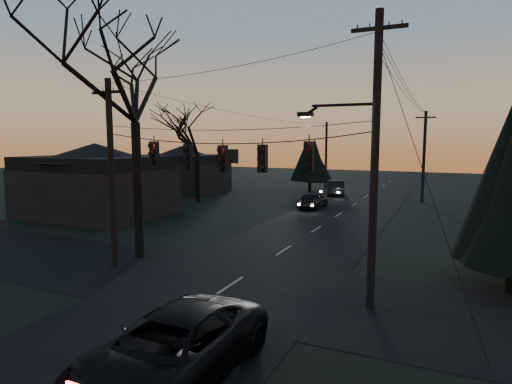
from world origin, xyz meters
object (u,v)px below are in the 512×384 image
at_px(utility_pole_far_r, 422,202).
at_px(sedan_oncoming_b, 336,188).
at_px(utility_pole_left, 115,267).
at_px(utility_pole_right, 370,308).
at_px(utility_pole_far_l, 325,188).
at_px(sedan_oncoming_a, 313,200).
at_px(bare_tree_left, 133,65).
at_px(suv_near, 171,350).

bearing_deg(utility_pole_far_r, sedan_oncoming_b, 168.13).
bearing_deg(utility_pole_far_r, utility_pole_left, -112.33).
height_order(utility_pole_right, utility_pole_far_l, utility_pole_right).
distance_m(utility_pole_left, utility_pole_far_r, 30.27).
bearing_deg(utility_pole_far_r, sedan_oncoming_a, -137.44).
bearing_deg(utility_pole_far_r, utility_pole_right, -90.00).
distance_m(utility_pole_far_r, utility_pole_far_l, 14.01).
distance_m(utility_pole_left, utility_pole_far_l, 36.00).
relative_size(utility_pole_right, bare_tree_left, 0.75).
relative_size(utility_pole_left, bare_tree_left, 0.64).
relative_size(utility_pole_far_l, sedan_oncoming_b, 1.64).
relative_size(utility_pole_left, sedan_oncoming_a, 2.00).
height_order(utility_pole_right, sedan_oncoming_b, utility_pole_right).
bearing_deg(sedan_oncoming_a, bare_tree_left, 81.67).
height_order(utility_pole_far_l, sedan_oncoming_b, utility_pole_far_l).
bearing_deg(sedan_oncoming_a, suv_near, 101.95).
bearing_deg(utility_pole_right, utility_pole_far_l, 107.72).
distance_m(utility_pole_right, suv_near, 7.63).
bearing_deg(utility_pole_far_l, bare_tree_left, -90.28).
bearing_deg(utility_pole_far_r, utility_pole_far_l, 145.18).
bearing_deg(utility_pole_right, bare_tree_left, 170.72).
xyz_separation_m(utility_pole_right, suv_near, (-3.54, -6.71, 0.82)).
bearing_deg(sedan_oncoming_a, utility_pole_left, 83.07).
xyz_separation_m(utility_pole_far_r, suv_near, (-3.54, -34.71, 0.82)).
distance_m(utility_pole_far_r, sedan_oncoming_b, 8.93).
distance_m(bare_tree_left, suv_near, 14.59).
height_order(utility_pole_right, utility_pole_far_r, utility_pole_right).
height_order(utility_pole_far_l, bare_tree_left, bare_tree_left).
xyz_separation_m(utility_pole_right, utility_pole_far_l, (-11.50, 36.00, 0.00)).
height_order(utility_pole_far_r, suv_near, utility_pole_far_r).
relative_size(utility_pole_left, utility_pole_far_l, 1.06).
height_order(utility_pole_left, utility_pole_far_l, utility_pole_left).
distance_m(utility_pole_right, utility_pole_far_l, 37.79).
relative_size(suv_near, sedan_oncoming_a, 1.40).
height_order(suv_near, sedan_oncoming_a, suv_near).
distance_m(suv_near, sedan_oncoming_b, 36.90).
relative_size(utility_pole_left, utility_pole_far_r, 1.00).
xyz_separation_m(utility_pole_far_r, utility_pole_far_l, (-11.50, 8.00, 0.00)).
bearing_deg(utility_pole_left, utility_pole_far_r, 67.67).
bearing_deg(sedan_oncoming_a, utility_pole_right, 114.16).
height_order(sedan_oncoming_a, sedan_oncoming_b, sedan_oncoming_b).
distance_m(utility_pole_far_r, suv_near, 34.90).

